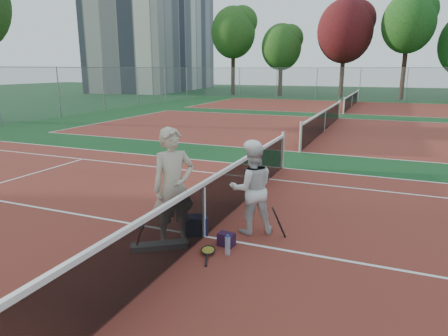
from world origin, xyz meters
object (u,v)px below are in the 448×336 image
(sports_bag_navy, at_px, (196,225))
(sports_bag_purple, at_px, (226,239))
(player_a, at_px, (173,187))
(player_b, at_px, (252,189))
(net_main, at_px, (204,210))
(water_bottle, at_px, (228,246))
(racket_spare, at_px, (208,251))
(racket_black_held, at_px, (275,223))
(racket_red, at_px, (143,233))
(apartment_block, at_px, (157,35))

(sports_bag_navy, xyz_separation_m, sports_bag_purple, (0.69, -0.24, -0.06))
(player_a, xyz_separation_m, player_b, (1.05, 0.96, -0.18))
(net_main, relative_size, water_bottle, 36.60)
(player_b, height_order, sports_bag_navy, player_b)
(sports_bag_navy, bearing_deg, racket_spare, -49.90)
(player_a, bearing_deg, racket_black_held, -18.37)
(racket_red, height_order, racket_spare, racket_red)
(player_b, xyz_separation_m, racket_black_held, (0.47, -0.10, -0.54))
(apartment_block, distance_m, racket_spare, 53.35)
(net_main, distance_m, sports_bag_purple, 0.67)
(sports_bag_navy, relative_size, sports_bag_purple, 1.56)
(racket_spare, bearing_deg, sports_bag_navy, 19.36)
(sports_bag_navy, relative_size, water_bottle, 1.42)
(sports_bag_navy, bearing_deg, racket_red, -119.04)
(water_bottle, bearing_deg, racket_spare, -165.80)
(player_b, relative_size, racket_red, 2.83)
(racket_red, height_order, water_bottle, racket_red)
(net_main, relative_size, apartment_block, 0.50)
(net_main, height_order, water_bottle, net_main)
(player_b, xyz_separation_m, water_bottle, (-0.05, -1.04, -0.67))
(sports_bag_purple, bearing_deg, racket_red, -150.85)
(player_a, height_order, racket_black_held, player_a)
(apartment_block, bearing_deg, net_main, -57.53)
(racket_spare, height_order, water_bottle, water_bottle)
(net_main, distance_m, racket_spare, 0.82)
(player_b, distance_m, racket_red, 2.04)
(player_a, distance_m, racket_black_held, 1.89)
(player_a, bearing_deg, net_main, 2.75)
(racket_black_held, bearing_deg, racket_spare, 24.67)
(net_main, distance_m, player_a, 0.74)
(apartment_block, distance_m, racket_black_held, 52.93)
(racket_spare, bearing_deg, player_b, -38.48)
(sports_bag_purple, distance_m, water_bottle, 0.35)
(racket_spare, distance_m, sports_bag_navy, 0.84)
(racket_spare, xyz_separation_m, sports_bag_navy, (-0.53, 0.63, 0.13))
(apartment_block, height_order, racket_spare, apartment_block)
(player_a, xyz_separation_m, racket_spare, (0.69, -0.15, -0.96))
(player_a, relative_size, racket_spare, 3.33)
(player_b, relative_size, sports_bag_purple, 6.05)
(apartment_block, bearing_deg, racket_red, -58.67)
(racket_spare, bearing_deg, apartment_block, 11.72)
(player_b, bearing_deg, sports_bag_purple, 43.97)
(apartment_block, bearing_deg, player_a, -58.10)
(player_a, xyz_separation_m, sports_bag_purple, (0.86, 0.24, -0.89))
(sports_bag_purple, bearing_deg, water_bottle, -64.29)
(apartment_block, bearing_deg, sports_bag_purple, -57.18)
(player_a, bearing_deg, racket_spare, -60.31)
(racket_spare, bearing_deg, player_a, 56.79)
(racket_red, relative_size, sports_bag_purple, 2.13)
(apartment_block, bearing_deg, racket_black_held, -56.19)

